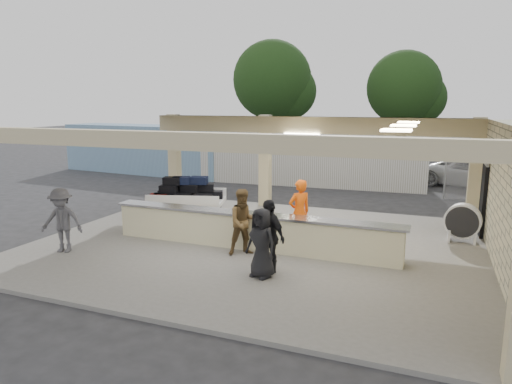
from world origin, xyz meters
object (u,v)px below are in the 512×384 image
at_px(passenger_a, 244,222).
at_px(car_dark, 481,169).
at_px(baggage_handler, 299,212).
at_px(passenger_b, 269,236).
at_px(car_white_a, 473,174).
at_px(luggage_cart, 186,195).
at_px(container_white, 310,160).
at_px(baggage_counter, 250,231).
at_px(drum_fan, 463,221).
at_px(container_blue, 148,149).
at_px(passenger_d, 261,243).
at_px(passenger_c, 62,220).

distance_m(passenger_a, car_dark, 16.85).
relative_size(baggage_handler, passenger_b, 1.07).
bearing_deg(passenger_a, car_white_a, 28.17).
distance_m(luggage_cart, container_white, 9.01).
height_order(baggage_counter, baggage_handler, baggage_handler).
distance_m(drum_fan, baggage_handler, 4.68).
distance_m(drum_fan, container_blue, 18.66).
bearing_deg(baggage_counter, baggage_handler, 34.93).
relative_size(passenger_d, car_dark, 0.40).
relative_size(passenger_c, container_white, 0.15).
distance_m(passenger_a, passenger_d, 1.64).
xyz_separation_m(car_white_a, container_white, (-7.57, -1.86, 0.53)).
distance_m(passenger_d, container_blue, 18.02).
height_order(baggage_counter, drum_fan, drum_fan).
bearing_deg(car_dark, passenger_c, 163.92).
relative_size(luggage_cart, passenger_d, 1.74).
distance_m(passenger_c, passenger_d, 5.52).
xyz_separation_m(car_dark, container_blue, (-17.90, -3.43, 0.70)).
bearing_deg(container_blue, drum_fan, -22.43).
xyz_separation_m(passenger_b, container_blue, (-12.16, 12.95, 0.41)).
distance_m(passenger_b, container_white, 12.77).
relative_size(passenger_a, car_white_a, 0.37).
height_order(baggage_handler, container_blue, container_blue).
bearing_deg(baggage_counter, container_blue, 134.03).
distance_m(baggage_counter, car_dark, 16.39).
relative_size(drum_fan, passenger_d, 0.69).
height_order(drum_fan, car_dark, car_dark).
distance_m(luggage_cart, passenger_b, 5.78).
distance_m(passenger_b, passenger_c, 5.58).
distance_m(luggage_cart, container_blue, 12.04).
bearing_deg(car_white_a, car_dark, 6.04).
relative_size(passenger_c, container_blue, 0.16).
bearing_deg(baggage_counter, drum_fan, 27.05).
bearing_deg(luggage_cart, container_white, 60.82).
relative_size(baggage_counter, passenger_d, 5.15).
distance_m(passenger_d, container_white, 13.13).
xyz_separation_m(baggage_counter, passenger_a, (0.05, -0.53, 0.38)).
bearing_deg(container_white, drum_fan, -54.22).
relative_size(drum_fan, baggage_handler, 0.60).
bearing_deg(baggage_handler, drum_fan, 156.71).
relative_size(passenger_b, passenger_d, 1.08).
bearing_deg(luggage_cart, drum_fan, -13.12).
distance_m(passenger_d, car_dark, 17.72).
bearing_deg(container_white, baggage_counter, -86.31).
relative_size(drum_fan, passenger_c, 0.64).
xyz_separation_m(luggage_cart, container_white, (2.06, 8.77, 0.30)).
relative_size(baggage_counter, passenger_b, 4.76).
bearing_deg(drum_fan, baggage_handler, -145.41).
distance_m(passenger_a, container_white, 11.69).
bearing_deg(car_white_a, container_white, 123.15).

